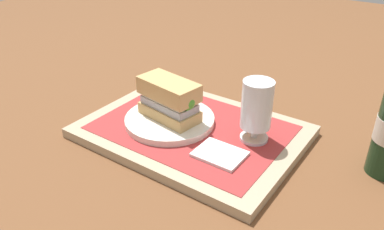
# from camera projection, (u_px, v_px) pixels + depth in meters

# --- Properties ---
(ground_plane) EXTENTS (3.00, 3.00, 0.00)m
(ground_plane) POSITION_uv_depth(u_px,v_px,m) (192.00, 136.00, 0.81)
(ground_plane) COLOR brown
(tray) EXTENTS (0.44, 0.32, 0.02)m
(tray) POSITION_uv_depth(u_px,v_px,m) (192.00, 132.00, 0.81)
(tray) COLOR tan
(tray) RESTS_ON ground_plane
(placemat) EXTENTS (0.38, 0.27, 0.00)m
(placemat) POSITION_uv_depth(u_px,v_px,m) (192.00, 127.00, 0.80)
(placemat) COLOR #9E2D2D
(placemat) RESTS_ON tray
(plate) EXTENTS (0.19, 0.19, 0.01)m
(plate) POSITION_uv_depth(u_px,v_px,m) (170.00, 120.00, 0.82)
(plate) COLOR silver
(plate) RESTS_ON placemat
(sandwich) EXTENTS (0.14, 0.08, 0.08)m
(sandwich) POSITION_uv_depth(u_px,v_px,m) (170.00, 99.00, 0.79)
(sandwich) COLOR tan
(sandwich) RESTS_ON plate
(beer_glass) EXTENTS (0.06, 0.06, 0.12)m
(beer_glass) POSITION_uv_depth(u_px,v_px,m) (257.00, 109.00, 0.73)
(beer_glass) COLOR silver
(beer_glass) RESTS_ON placemat
(napkin_folded) EXTENTS (0.09, 0.07, 0.01)m
(napkin_folded) POSITION_uv_depth(u_px,v_px,m) (220.00, 154.00, 0.71)
(napkin_folded) COLOR white
(napkin_folded) RESTS_ON placemat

